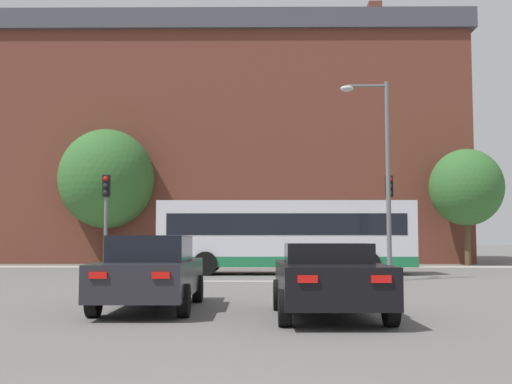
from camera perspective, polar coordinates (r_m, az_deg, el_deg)
The scene contains 14 objects.
stop_line_strip at distance 23.23m, azimuth -0.64°, elevation -7.92°, with size 7.48×0.30×0.01m, color silver.
far_pavement at distance 35.77m, azimuth -0.24°, elevation -6.66°, with size 68.31×2.50×0.01m, color #A09B91.
brick_civic_building at distance 47.87m, azimuth -4.84°, elevation 3.75°, with size 36.26×15.02×18.02m.
car_saloon_left at distance 13.99m, azimuth -9.27°, elevation -7.01°, with size 1.97×4.91×1.56m.
car_roadster_right at distance 12.40m, azimuth 6.47°, elevation -7.73°, with size 2.06×4.27×1.40m.
bus_crossing_lead at distance 27.93m, azimuth 2.64°, elevation -3.86°, with size 10.90×2.73×3.13m.
traffic_light_near_left at distance 24.14m, azimuth -13.21°, elevation -1.47°, with size 0.26×0.31×3.87m.
traffic_light_far_left at distance 35.57m, azimuth -8.22°, elevation -2.61°, with size 0.26×0.31×3.67m.
traffic_light_near_right at distance 24.38m, azimuth 11.79°, elevation -1.50°, with size 0.26×0.31×3.87m.
street_lamp_junction at distance 23.94m, azimuth 10.97°, elevation 2.86°, with size 1.80×0.36×7.31m.
pedestrian_waiting at distance 36.36m, azimuth 13.30°, elevation -4.94°, with size 0.44×0.32×1.70m.
pedestrian_walking_east at distance 35.14m, azimuth 4.29°, elevation -5.08°, with size 0.32×0.44×1.69m.
tree_by_building at distance 39.64m, azimuth 18.19°, elevation 0.39°, with size 4.30×4.30×6.84m.
tree_kerbside at distance 40.52m, azimuth -13.15°, elevation 1.15°, with size 5.82×5.82×8.31m.
Camera 1 is at (0.46, -4.18, 1.46)m, focal length 45.00 mm.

